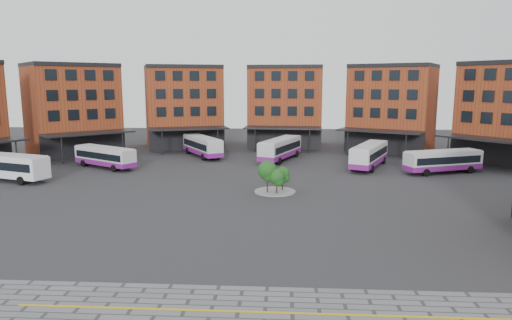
# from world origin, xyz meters

# --- Properties ---
(ground) EXTENTS (160.00, 160.00, 0.00)m
(ground) POSITION_xyz_m (0.00, 0.00, 0.00)
(ground) COLOR #28282B
(ground) RESTS_ON ground
(yellow_line) EXTENTS (26.00, 0.15, 0.02)m
(yellow_line) POSITION_xyz_m (2.00, -14.00, 0.03)
(yellow_line) COLOR gold
(yellow_line) RESTS_ON paving_zone
(main_building) EXTENTS (94.14, 42.48, 14.60)m
(main_building) POSITION_xyz_m (-4.77, 38.25, 7.23)
(main_building) COLOR maroon
(main_building) RESTS_ON ground
(tree_island) EXTENTS (4.40, 4.40, 3.52)m
(tree_island) POSITION_xyz_m (1.90, 11.55, 1.88)
(tree_island) COLOR gray
(tree_island) RESTS_ON ground
(bus_a) EXTENTS (11.47, 5.97, 3.18)m
(bus_a) POSITION_xyz_m (-30.08, 15.91, 1.88)
(bus_a) COLOR white
(bus_a) RESTS_ON ground
(bus_b) EXTENTS (10.03, 7.39, 2.90)m
(bus_b) POSITION_xyz_m (-21.54, 24.63, 1.57)
(bus_b) COLOR silver
(bus_b) RESTS_ON ground
(bus_c) EXTENTS (7.95, 10.92, 3.15)m
(bus_c) POSITION_xyz_m (-9.93, 35.10, 1.71)
(bus_c) COLOR silver
(bus_c) RESTS_ON ground
(bus_d) EXTENTS (6.58, 11.74, 3.25)m
(bus_d) POSITION_xyz_m (2.43, 32.38, 1.76)
(bus_d) COLOR silver
(bus_d) RESTS_ON ground
(bus_e) EXTENTS (7.03, 11.54, 3.23)m
(bus_e) POSITION_xyz_m (14.69, 27.17, 1.75)
(bus_e) COLOR silver
(bus_e) RESTS_ON ground
(bus_f) EXTENTS (10.69, 5.93, 2.96)m
(bus_f) POSITION_xyz_m (23.45, 23.67, 1.60)
(bus_f) COLOR silver
(bus_f) RESTS_ON ground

